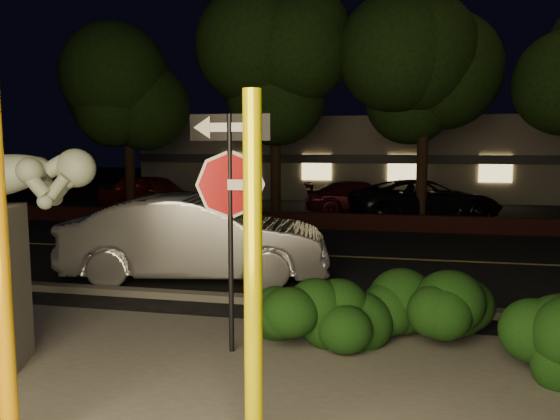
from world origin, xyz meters
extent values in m
plane|color=black|center=(0.00, 10.00, 0.00)|extent=(90.00, 90.00, 0.00)
cube|color=black|center=(0.00, 7.00, 0.01)|extent=(80.00, 8.00, 0.01)
cube|color=gold|center=(0.00, 7.00, 0.02)|extent=(80.00, 0.12, 0.00)
cube|color=#4C4944|center=(0.00, 2.90, 0.06)|extent=(80.00, 0.25, 0.12)
cube|color=#401814|center=(0.00, 11.30, 0.25)|extent=(40.00, 0.35, 0.50)
cube|color=black|center=(0.00, 17.00, 0.01)|extent=(40.00, 12.00, 0.01)
cube|color=gray|center=(0.00, 25.00, 2.00)|extent=(22.00, 10.00, 4.00)
cube|color=#333338|center=(0.00, 19.90, 2.00)|extent=(22.00, 0.20, 0.40)
cube|color=#FFD87F|center=(-6.00, 19.95, 1.60)|extent=(1.40, 0.08, 1.20)
cube|color=#FFD87F|center=(-2.00, 19.95, 1.60)|extent=(1.40, 0.08, 1.20)
cube|color=#FFD87F|center=(2.00, 19.95, 1.60)|extent=(1.40, 0.08, 1.20)
cube|color=#FFD87F|center=(6.00, 19.95, 1.60)|extent=(1.40, 0.08, 1.20)
cylinder|color=black|center=(-8.00, 13.00, 1.88)|extent=(0.36, 0.36, 3.75)
ellipsoid|color=black|center=(-8.00, 13.00, 5.36)|extent=(4.60, 4.60, 4.14)
cylinder|color=black|center=(-2.50, 13.20, 2.12)|extent=(0.36, 0.36, 4.25)
ellipsoid|color=black|center=(-2.50, 13.20, 6.07)|extent=(5.20, 5.20, 4.68)
cylinder|color=black|center=(2.50, 12.80, 2.00)|extent=(0.36, 0.36, 4.00)
ellipsoid|color=black|center=(2.50, 12.80, 5.68)|extent=(4.80, 4.80, 4.32)
cylinder|color=#F6A60A|center=(-1.49, -1.89, 1.56)|extent=(0.16, 0.16, 3.13)
cylinder|color=#F2E400|center=(0.53, -1.47, 1.53)|extent=(0.15, 0.15, 3.06)
cylinder|color=black|center=(-0.34, 0.72, 1.50)|extent=(0.06, 0.06, 2.99)
cube|color=white|center=(-0.34, 0.72, 2.14)|extent=(0.45, 0.04, 0.13)
cube|color=black|center=(-0.34, 0.72, 2.83)|extent=(1.02, 0.04, 0.32)
cube|color=white|center=(-0.34, 0.72, 2.83)|extent=(0.64, 0.03, 0.13)
sphere|color=slate|center=(-1.98, 0.01, 2.35)|extent=(0.45, 0.45, 0.45)
ellipsoid|color=black|center=(0.67, 1.11, 0.47)|extent=(1.79, 0.85, 0.93)
ellipsoid|color=black|center=(2.06, 1.48, 0.59)|extent=(2.03, 1.57, 1.18)
imported|color=#AAAAAF|center=(-2.08, 4.21, 0.83)|extent=(5.26, 2.64, 1.66)
imported|color=maroon|center=(-7.48, 13.81, 0.76)|extent=(4.78, 2.86, 1.52)
imported|color=#431016|center=(0.42, 15.15, 0.63)|extent=(4.62, 2.60, 1.26)
imported|color=black|center=(2.68, 13.87, 0.72)|extent=(5.69, 3.89, 1.45)
camera|label=1|loc=(1.64, -5.68, 2.61)|focal=35.00mm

